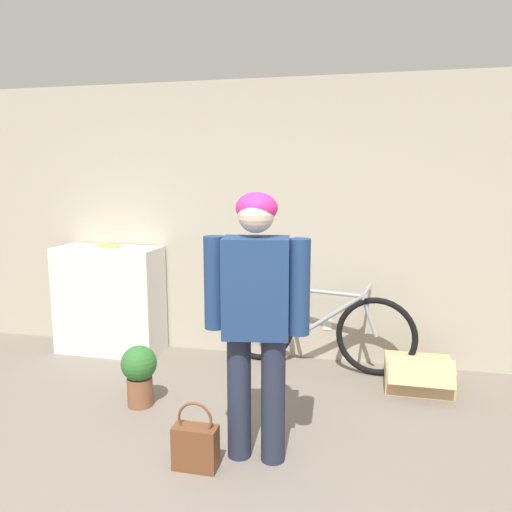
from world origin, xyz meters
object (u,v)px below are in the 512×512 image
at_px(person, 256,306).
at_px(handbag, 195,445).
at_px(potted_plant, 139,372).
at_px(banana, 109,246).
at_px(bicycle, 314,328).
at_px(cardboard_box, 418,374).

relative_size(person, handbag, 3.90).
xyz_separation_m(person, potted_plant, (-1.02, 0.49, -0.70)).
height_order(banana, potted_plant, banana).
xyz_separation_m(person, banana, (-1.81, 1.53, 0.09)).
bearing_deg(potted_plant, person, -25.80).
xyz_separation_m(bicycle, handbag, (-0.51, -1.75, -0.22)).
xyz_separation_m(handbag, cardboard_box, (1.40, 1.50, -0.03)).
distance_m(cardboard_box, potted_plant, 2.25).
height_order(bicycle, cardboard_box, bicycle).
relative_size(person, bicycle, 0.92).
distance_m(banana, cardboard_box, 3.04).
xyz_separation_m(banana, potted_plant, (0.79, -1.04, -0.79)).
relative_size(bicycle, handbag, 4.23).
height_order(person, potted_plant, person).
height_order(bicycle, banana, banana).
distance_m(person, cardboard_box, 1.90).
distance_m(bicycle, banana, 2.11).
bearing_deg(banana, handbag, -49.33).
relative_size(banana, potted_plant, 0.59).
relative_size(handbag, cardboard_box, 0.79).
bearing_deg(handbag, cardboard_box, 47.05).
relative_size(banana, cardboard_box, 0.52).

